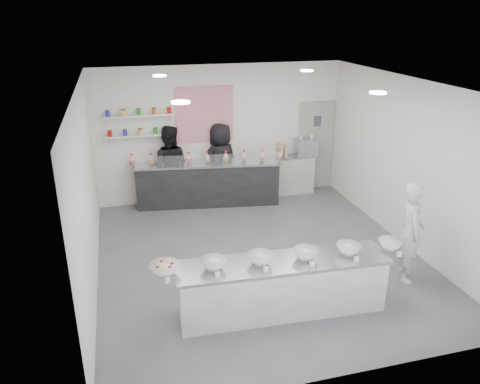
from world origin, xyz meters
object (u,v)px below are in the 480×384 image
object	(u,v)px
prep_counter	(282,286)
staff_left	(169,166)
woman_prep	(411,232)
back_bar	(208,184)
espresso_machine	(306,147)
staff_right	(221,162)
espresso_ledge	(288,175)

from	to	relation	value
prep_counter	staff_left	size ratio (longest dim) A/B	1.69
staff_left	woman_prep	bearing A→B (deg)	147.47
prep_counter	woman_prep	bearing A→B (deg)	11.03
prep_counter	back_bar	xyz separation A→B (m)	(-0.23, 4.19, 0.07)
prep_counter	espresso_machine	bearing A→B (deg)	66.81
back_bar	staff_right	size ratio (longest dim) A/B	1.78
back_bar	staff_left	xyz separation A→B (m)	(-0.80, 0.25, 0.41)
woman_prep	espresso_machine	bearing A→B (deg)	24.62
prep_counter	staff_left	distance (m)	4.58
prep_counter	woman_prep	distance (m)	2.31
back_bar	staff_left	size ratio (longest dim) A/B	1.76
espresso_machine	staff_right	bearing A→B (deg)	178.00
back_bar	espresso_machine	world-z (taller)	espresso_machine
staff_left	prep_counter	bearing A→B (deg)	122.01
back_bar	staff_left	distance (m)	0.93
back_bar	staff_left	bearing A→B (deg)	171.12
back_bar	espresso_ledge	bearing A→B (deg)	13.73
espresso_machine	prep_counter	bearing A→B (deg)	-115.98
woman_prep	espresso_ledge	bearing A→B (deg)	30.51
espresso_ledge	prep_counter	bearing A→B (deg)	-111.38
woman_prep	staff_left	world-z (taller)	staff_left
espresso_ledge	espresso_machine	bearing A→B (deg)	0.00
back_bar	espresso_machine	bearing A→B (deg)	12.80
espresso_ledge	woman_prep	size ratio (longest dim) A/B	0.74
espresso_ledge	back_bar	bearing A→B (deg)	-174.70
espresso_ledge	staff_right	bearing A→B (deg)	177.48
espresso_ledge	staff_right	size ratio (longest dim) A/B	0.69
espresso_ledge	staff_left	size ratio (longest dim) A/B	0.68
espresso_ledge	staff_right	xyz separation A→B (m)	(-1.59, 0.07, 0.43)
woman_prep	staff_right	world-z (taller)	staff_right
espresso_ledge	espresso_machine	distance (m)	0.77
prep_counter	back_bar	distance (m)	4.19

